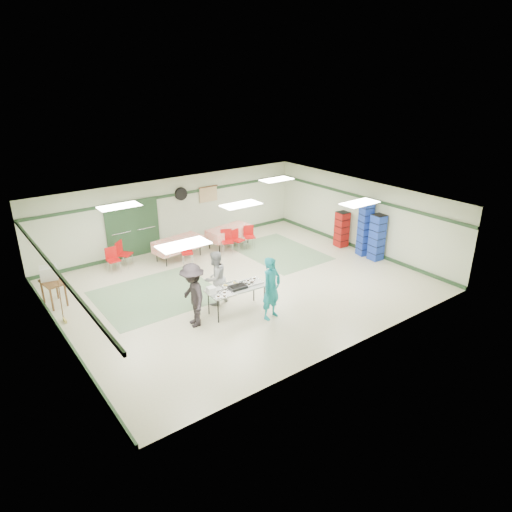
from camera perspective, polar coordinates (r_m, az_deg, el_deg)
floor at (r=14.70m, az=-1.77°, el=-3.67°), size 11.00×11.00×0.00m
ceiling at (r=13.74m, az=-1.91°, el=6.52°), size 11.00×11.00×0.00m
wall_back at (r=17.85m, az=-10.16°, el=5.37°), size 11.00×0.00×11.00m
wall_front at (r=11.08m, az=11.66°, el=-5.46°), size 11.00×0.00×11.00m
wall_left at (r=12.17m, az=-23.66°, el=-4.38°), size 0.00×9.00×9.00m
wall_right at (r=17.71m, az=12.98°, el=5.01°), size 0.00×9.00×9.00m
trim_back at (r=17.64m, az=-10.27°, el=7.53°), size 11.00×0.06×0.10m
baseboard_back at (r=18.24m, az=-9.85°, el=1.47°), size 11.00×0.06×0.12m
trim_left at (r=11.90m, az=-24.03°, el=-1.32°), size 0.06×9.00×0.10m
baseboard_left at (r=12.76m, az=-22.64°, el=-9.54°), size 0.06×9.00×0.12m
trim_right at (r=17.50m, az=13.11°, el=7.18°), size 0.06×9.00×0.10m
baseboard_right at (r=18.09m, az=12.57°, el=1.09°), size 0.06×9.00×0.12m
green_patch_a at (r=14.40m, az=-12.30°, el=-4.77°), size 3.50×3.00×0.01m
green_patch_b at (r=17.34m, az=2.98°, el=0.48°), size 2.50×3.50×0.01m
double_door_left at (r=17.08m, az=-16.58°, el=2.96°), size 0.90×0.06×2.10m
double_door_right at (r=17.40m, az=-13.67°, el=3.61°), size 0.90×0.06×2.10m
door_frame at (r=17.22m, az=-15.10°, el=3.27°), size 2.00×0.03×2.15m
wall_fan at (r=17.75m, az=-9.36°, el=7.67°), size 0.50×0.10×0.50m
scroll_banner at (r=18.36m, az=-5.98°, el=7.68°), size 0.80×0.02×0.60m
serving_table at (r=12.86m, az=-2.44°, el=-4.12°), size 1.78×0.82×0.76m
sheet_tray_right at (r=13.08m, az=-0.59°, el=-3.34°), size 0.58×0.46×0.02m
sheet_tray_mid at (r=12.90m, az=-3.13°, el=-3.75°), size 0.58×0.46×0.02m
sheet_tray_left at (r=12.43m, az=-4.22°, el=-4.85°), size 0.65×0.51×0.02m
baking_pan at (r=12.76m, az=-2.32°, el=-3.91°), size 0.52×0.34×0.08m
foam_box_stack at (r=12.47m, az=-5.62°, el=-4.32°), size 0.23×0.22×0.20m
volunteer_teal at (r=12.47m, az=1.94°, el=-4.06°), size 0.73×0.55×1.79m
volunteer_grey at (r=13.30m, az=-5.13°, el=-2.78°), size 0.91×0.78×1.63m
volunteer_dark at (r=12.22m, az=-7.90°, el=-4.88°), size 0.87×1.26×1.79m
dining_table_a at (r=17.81m, az=-3.42°, el=3.01°), size 1.88×1.03×0.77m
dining_table_b at (r=16.79m, az=-9.70°, el=1.50°), size 1.89×1.04×0.77m
chair_a at (r=17.37m, az=-2.43°, el=2.29°), size 0.47×0.47×0.82m
chair_b at (r=17.12m, az=-3.69°, el=2.17°), size 0.56×0.56×0.91m
chair_c at (r=17.68m, az=-0.88°, el=2.74°), size 0.52×0.52×0.86m
chair_d at (r=16.34m, az=-8.64°, el=0.76°), size 0.51×0.51×0.83m
chair_loose_a at (r=16.49m, az=-16.39°, el=0.55°), size 0.62×0.62×0.94m
chair_loose_b at (r=16.22m, az=-17.52°, el=-0.14°), size 0.40×0.40×0.86m
crate_stack_blue_a at (r=17.21m, az=13.48°, el=3.43°), size 0.49×0.49×2.11m
crate_stack_red at (r=18.02m, az=10.67°, el=3.31°), size 0.46×0.46×1.39m
crate_stack_blue_b at (r=16.93m, az=14.89°, el=2.25°), size 0.46×0.46×1.70m
printer_table at (r=14.51m, az=-24.07°, el=-3.35°), size 0.63×0.87×0.74m
office_printer at (r=14.61m, az=-24.48°, el=-1.93°), size 0.55×0.51×0.38m
broom at (r=13.45m, az=-23.22°, el=-5.12°), size 0.08×0.20×1.23m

